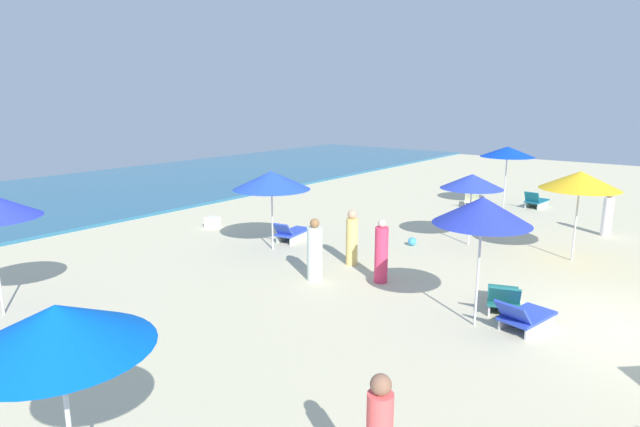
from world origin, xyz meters
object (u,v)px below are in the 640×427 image
(lounge_chair_4_1, at_px, (472,200))
(umbrella_5, at_px, (472,181))
(beach_ball_0, at_px, (412,242))
(cooler_box_1, at_px, (213,222))
(umbrella_6, at_px, (482,211))
(umbrella_0, at_px, (271,180))
(umbrella_1, at_px, (580,180))
(lounge_chair_6_1, at_px, (524,317))
(beachgoer_3, at_px, (381,253))
(umbrella_3, at_px, (57,327))
(beachgoer_0, at_px, (315,252))
(lounge_chair_6_0, at_px, (503,298))
(beachgoer_2, at_px, (352,239))
(lounge_chair_0_0, at_px, (292,233))
(umbrella_4, at_px, (507,152))
(beachgoer_4, at_px, (607,215))
(lounge_chair_4_0, at_px, (536,201))

(lounge_chair_4_1, bearing_deg, umbrella_5, 90.38)
(beach_ball_0, bearing_deg, cooler_box_1, 108.53)
(umbrella_6, bearing_deg, beach_ball_0, 40.51)
(lounge_chair_4_1, distance_m, umbrella_5, 6.43)
(umbrella_0, bearing_deg, umbrella_1, -59.42)
(lounge_chair_6_1, bearing_deg, umbrella_6, 38.98)
(umbrella_1, distance_m, lounge_chair_4_1, 7.88)
(cooler_box_1, bearing_deg, beachgoer_3, 160.80)
(umbrella_1, distance_m, beachgoer_3, 6.15)
(umbrella_3, xyz_separation_m, beachgoer_0, (7.76, 3.06, -1.66))
(umbrella_0, bearing_deg, beachgoer_0, -116.35)
(lounge_chair_6_0, height_order, beachgoer_3, beachgoer_3)
(lounge_chair_4_1, distance_m, cooler_box_1, 11.00)
(beachgoer_3, xyz_separation_m, cooler_box_1, (1.17, 7.76, -0.57))
(umbrella_5, relative_size, beachgoer_3, 1.39)
(umbrella_6, distance_m, beachgoer_2, 4.88)
(cooler_box_1, bearing_deg, lounge_chair_0_0, 175.40)
(beachgoer_0, height_order, beachgoer_2, beachgoer_0)
(beachgoer_3, bearing_deg, umbrella_1, 34.79)
(umbrella_4, relative_size, beachgoer_3, 1.60)
(umbrella_3, relative_size, beachgoer_4, 1.74)
(lounge_chair_0_0, bearing_deg, beachgoer_0, 130.51)
(umbrella_3, height_order, beachgoer_4, umbrella_3)
(beachgoer_2, height_order, cooler_box_1, beachgoer_2)
(umbrella_3, height_order, cooler_box_1, umbrella_3)
(umbrella_4, bearing_deg, cooler_box_1, 143.94)
(umbrella_6, bearing_deg, cooler_box_1, 78.39)
(umbrella_6, xyz_separation_m, beachgoer_4, (9.57, -0.74, -1.69))
(lounge_chair_4_1, height_order, lounge_chair_6_0, lounge_chair_6_0)
(beachgoer_0, height_order, cooler_box_1, beachgoer_0)
(lounge_chair_4_1, height_order, beachgoer_4, beachgoer_4)
(beachgoer_2, bearing_deg, beachgoer_0, -133.08)
(umbrella_5, xyz_separation_m, beachgoer_2, (-3.94, 1.77, -1.29))
(umbrella_4, xyz_separation_m, cooler_box_1, (-9.75, 7.10, -2.20))
(lounge_chair_0_0, height_order, lounge_chair_6_1, lounge_chair_0_0)
(umbrella_1, relative_size, cooler_box_1, 5.68)
(lounge_chair_6_0, bearing_deg, lounge_chair_4_0, -96.72)
(umbrella_6, bearing_deg, lounge_chair_4_0, 10.85)
(beachgoer_2, bearing_deg, lounge_chair_6_1, -56.76)
(umbrella_0, relative_size, beachgoer_2, 1.56)
(umbrella_4, height_order, beachgoer_4, umbrella_4)
(lounge_chair_6_0, distance_m, beachgoer_4, 8.48)
(umbrella_4, bearing_deg, umbrella_5, -170.61)
(umbrella_3, xyz_separation_m, umbrella_5, (13.32, 1.26, -0.38))
(beachgoer_3, xyz_separation_m, beach_ball_0, (3.45, 0.96, -0.62))
(umbrella_6, height_order, lounge_chair_6_0, umbrella_6)
(umbrella_1, relative_size, umbrella_5, 1.14)
(lounge_chair_6_1, height_order, beachgoer_3, beachgoer_3)
(umbrella_1, distance_m, umbrella_4, 7.25)
(umbrella_0, relative_size, cooler_box_1, 5.33)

